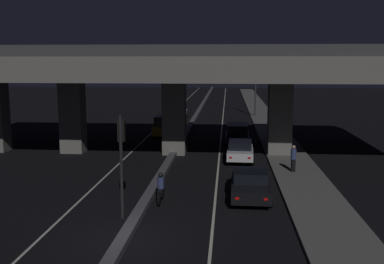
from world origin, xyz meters
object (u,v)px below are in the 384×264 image
(car_black_lead, at_px, (250,184))
(motorcycle_black_filtering_near, at_px, (161,190))
(traffic_light_left_of_median, at_px, (121,148))
(car_white_second_oncoming, at_px, (179,113))
(car_white_second, at_px, (240,150))
(car_taxi_yellow_lead_oncoming, at_px, (166,125))
(pedestrian_on_sidewalk, at_px, (293,158))
(car_dark_blue_third, at_px, (237,133))
(street_lamp, at_px, (254,80))

(car_black_lead, relative_size, motorcycle_black_filtering_near, 2.51)
(traffic_light_left_of_median, xyz_separation_m, car_white_second_oncoming, (-1.22, 34.24, -2.40))
(car_white_second, bearing_deg, car_taxi_yellow_lead_oncoming, 35.50)
(pedestrian_on_sidewalk, bearing_deg, car_dark_blue_third, 107.89)
(car_taxi_yellow_lead_oncoming, relative_size, pedestrian_on_sidewalk, 2.95)
(car_white_second_oncoming, bearing_deg, street_lamp, 102.82)
(traffic_light_left_of_median, xyz_separation_m, car_white_second, (5.45, 11.82, -2.37))
(car_white_second_oncoming, relative_size, pedestrian_on_sidewalk, 2.94)
(car_white_second, bearing_deg, street_lamp, -3.06)
(car_white_second, height_order, car_taxi_yellow_lead_oncoming, car_taxi_yellow_lead_oncoming)
(traffic_light_left_of_median, distance_m, car_white_second, 13.23)
(street_lamp, relative_size, car_white_second_oncoming, 1.58)
(street_lamp, bearing_deg, traffic_light_left_of_median, -101.78)
(traffic_light_left_of_median, height_order, street_lamp, street_lamp)
(street_lamp, xyz_separation_m, car_taxi_yellow_lead_oncoming, (-8.76, -14.97, -3.46))
(pedestrian_on_sidewalk, bearing_deg, car_white_second_oncoming, 110.72)
(car_white_second, xyz_separation_m, car_dark_blue_third, (-0.07, 6.44, 0.14))
(car_dark_blue_third, distance_m, car_white_second_oncoming, 17.29)
(pedestrian_on_sidewalk, bearing_deg, car_black_lead, -119.60)
(car_white_second, relative_size, pedestrian_on_sidewalk, 2.59)
(car_white_second, distance_m, car_taxi_yellow_lead_oncoming, 11.87)
(car_black_lead, bearing_deg, car_white_second, 2.92)
(car_white_second, xyz_separation_m, car_white_second_oncoming, (-6.66, 22.42, -0.03))
(car_dark_blue_third, bearing_deg, car_white_second, -178.38)
(car_black_lead, bearing_deg, street_lamp, -2.24)
(car_white_second_oncoming, distance_m, pedestrian_on_sidewalk, 27.66)
(motorcycle_black_filtering_near, bearing_deg, car_taxi_yellow_lead_oncoming, 6.32)
(street_lamp, height_order, pedestrian_on_sidewalk, street_lamp)
(car_white_second, distance_m, car_white_second_oncoming, 23.39)
(traffic_light_left_of_median, distance_m, car_taxi_yellow_lead_oncoming, 21.85)
(car_white_second_oncoming, height_order, pedestrian_on_sidewalk, pedestrian_on_sidewalk)
(car_white_second, xyz_separation_m, pedestrian_on_sidewalk, (3.12, -3.45, 0.23))
(street_lamp, xyz_separation_m, car_black_lead, (-1.93, -33.33, -3.76))
(traffic_light_left_of_median, relative_size, car_dark_blue_third, 1.14)
(car_white_second_oncoming, bearing_deg, car_black_lead, 10.05)
(motorcycle_black_filtering_near, relative_size, pedestrian_on_sidewalk, 1.13)
(traffic_light_left_of_median, relative_size, car_black_lead, 0.99)
(car_dark_blue_third, bearing_deg, car_taxi_yellow_lead_oncoming, 62.88)
(car_taxi_yellow_lead_oncoming, distance_m, car_white_second_oncoming, 12.53)
(car_white_second_oncoming, relative_size, motorcycle_black_filtering_near, 2.61)
(traffic_light_left_of_median, height_order, car_taxi_yellow_lead_oncoming, traffic_light_left_of_median)
(car_white_second_oncoming, height_order, motorcycle_black_filtering_near, motorcycle_black_filtering_near)
(car_white_second, distance_m, motorcycle_black_filtering_near, 10.39)
(car_black_lead, relative_size, pedestrian_on_sidewalk, 2.83)
(traffic_light_left_of_median, distance_m, car_black_lead, 7.05)
(car_white_second_oncoming, xyz_separation_m, motorcycle_black_filtering_near, (2.56, -31.96, -0.08))
(car_white_second, relative_size, car_white_second_oncoming, 0.88)
(car_taxi_yellow_lead_oncoming, height_order, pedestrian_on_sidewalk, car_taxi_yellow_lead_oncoming)
(street_lamp, relative_size, motorcycle_black_filtering_near, 4.14)
(traffic_light_left_of_median, bearing_deg, car_black_lead, 30.40)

